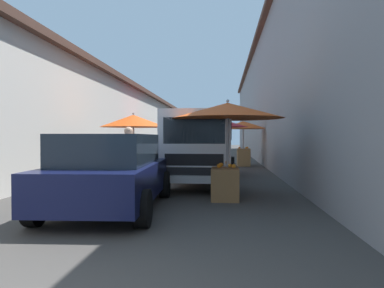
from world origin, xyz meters
TOP-DOWN VIEW (x-y plane):
  - ground at (13.50, 0.00)m, footprint 90.00×90.00m
  - building_left_whitewash at (15.75, 6.93)m, footprint 49.80×7.50m
  - building_right_concrete at (15.75, -6.93)m, footprint 49.80×7.50m
  - fruit_stall_far_left at (14.95, -2.46)m, footprint 2.28×2.28m
  - fruit_stall_near_left at (16.73, 1.29)m, footprint 2.52×2.52m
  - fruit_stall_far_right at (6.24, -1.62)m, footprint 2.54×2.54m
  - fruit_stall_mid_lane at (11.52, -1.35)m, footprint 2.14×2.14m
  - fruit_stall_near_right at (9.20, 1.37)m, footprint 2.12×2.12m
  - hatchback_car at (4.77, 0.60)m, footprint 3.99×2.07m
  - delivery_truck at (7.89, -0.87)m, footprint 4.95×2.05m
  - vendor_by_crates at (6.66, 0.79)m, footprint 0.37×0.61m
  - parked_scooter at (14.18, 2.04)m, footprint 1.65×0.63m

SIDE VIEW (x-z plane):
  - ground at x=13.50m, z-range 0.00..0.00m
  - parked_scooter at x=14.18m, z-range -0.12..1.02m
  - hatchback_car at x=4.77m, z-range 0.01..1.46m
  - vendor_by_crates at x=6.66m, z-range 0.13..1.78m
  - delivery_truck at x=7.89m, z-range 0.00..2.08m
  - fruit_stall_mid_lane at x=11.52m, z-range 0.42..2.57m
  - fruit_stall_near_right at x=9.20m, z-range 0.54..2.73m
  - fruit_stall_far_left at x=14.95m, z-range 0.57..2.79m
  - fruit_stall_far_right at x=6.24m, z-range 0.62..2.87m
  - fruit_stall_near_left at x=16.73m, z-range 0.63..3.06m
  - building_left_whitewash at x=15.75m, z-range 0.01..4.34m
  - building_right_concrete at x=15.75m, z-range 0.01..6.94m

